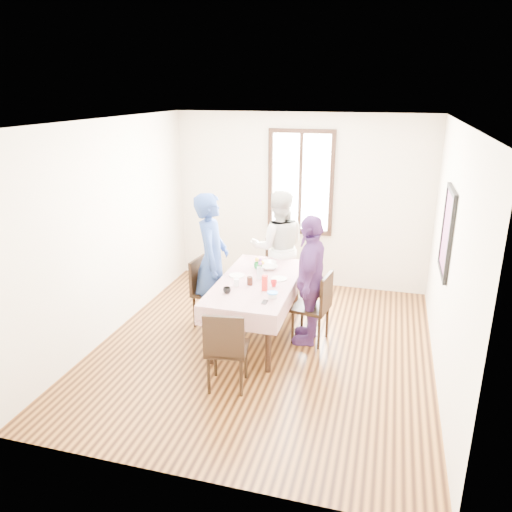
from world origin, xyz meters
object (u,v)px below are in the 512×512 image
(dining_table, at_px, (257,309))
(chair_near, at_px, (227,348))
(person_right, at_px, (310,280))
(chair_right, at_px, (311,307))
(person_left, at_px, (211,261))
(person_far, at_px, (278,247))
(chair_left, at_px, (211,292))
(chair_far, at_px, (278,271))

(dining_table, height_order, chair_near, chair_near)
(dining_table, relative_size, person_right, 1.05)
(chair_right, height_order, person_left, person_left)
(person_far, bearing_deg, chair_near, 73.00)
(chair_left, bearing_deg, person_right, 92.01)
(person_right, bearing_deg, dining_table, -86.74)
(person_left, bearing_deg, dining_table, -116.10)
(chair_right, bearing_deg, chair_left, 94.91)
(chair_near, bearing_deg, chair_far, 81.72)
(chair_near, bearing_deg, person_right, 53.55)
(dining_table, distance_m, chair_far, 1.18)
(chair_far, xyz_separation_m, person_far, (-0.00, -0.02, 0.39))
(chair_left, xyz_separation_m, person_far, (0.68, 1.00, 0.39))
(person_left, bearing_deg, chair_right, -106.99)
(dining_table, distance_m, person_far, 1.25)
(chair_near, xyz_separation_m, person_left, (-0.66, 1.34, 0.44))
(person_left, bearing_deg, person_right, -107.05)
(chair_right, xyz_separation_m, chair_far, (-0.68, 1.13, 0.00))
(chair_far, distance_m, person_far, 0.39)
(person_right, bearing_deg, chair_left, -95.96)
(person_far, distance_m, person_right, 1.29)
(chair_far, height_order, person_far, person_far)
(person_far, bearing_deg, chair_right, 104.56)
(chair_far, height_order, chair_near, same)
(dining_table, height_order, person_right, person_right)
(person_left, height_order, person_far, person_left)
(chair_left, distance_m, chair_far, 1.22)
(chair_far, relative_size, person_left, 0.51)
(dining_table, bearing_deg, person_far, 90.00)
(person_right, bearing_deg, person_left, -96.02)
(chair_near, distance_m, person_left, 1.56)
(chair_left, xyz_separation_m, person_right, (1.34, -0.11, 0.36))
(chair_near, height_order, person_left, person_left)
(dining_table, bearing_deg, person_right, 4.64)
(chair_right, distance_m, chair_near, 1.41)
(chair_left, relative_size, person_far, 0.54)
(chair_near, distance_m, person_far, 2.37)
(chair_far, relative_size, person_far, 0.54)
(person_right, bearing_deg, person_far, -150.51)
(person_far, bearing_deg, chair_left, 38.78)
(person_far, bearing_deg, dining_table, 73.00)
(person_left, bearing_deg, chair_near, -166.19)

